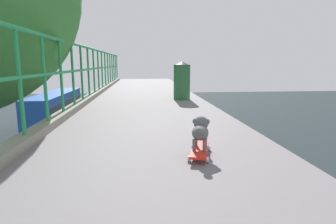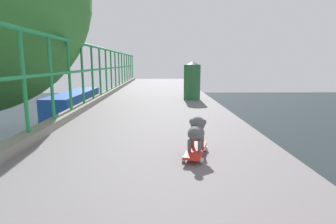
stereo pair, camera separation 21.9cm
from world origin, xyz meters
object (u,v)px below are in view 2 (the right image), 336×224
at_px(city_bus, 75,108).
at_px(litter_bin, 192,80).
at_px(small_dog, 197,130).
at_px(toy_skateboard, 196,150).

xyz_separation_m(city_bus, litter_bin, (9.65, -21.09, 4.09)).
bearing_deg(small_dog, toy_skateboard, -106.89).
bearing_deg(litter_bin, small_dog, -95.61).
xyz_separation_m(city_bus, small_dog, (9.24, -25.27, 3.87)).
relative_size(toy_skateboard, litter_bin, 0.61).
xyz_separation_m(small_dog, litter_bin, (0.41, 4.18, 0.22)).
bearing_deg(toy_skateboard, small_dog, 73.11).
xyz_separation_m(toy_skateboard, small_dog, (0.01, 0.03, 0.20)).
relative_size(small_dog, litter_bin, 0.38).
distance_m(toy_skateboard, small_dog, 0.20).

